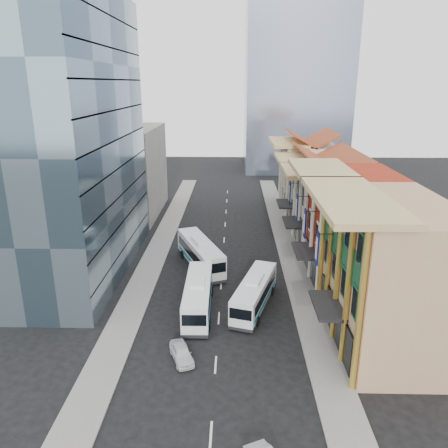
{
  "coord_description": "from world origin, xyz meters",
  "views": [
    {
      "loc": [
        1.32,
        -27.59,
        20.69
      ],
      "look_at": [
        0.14,
        22.24,
        4.52
      ],
      "focal_mm": 35.0,
      "sensor_mm": 36.0,
      "label": 1
    }
  ],
  "objects_px": {
    "bus_right": "(254,292)",
    "sedan_left": "(182,353)",
    "office_tower": "(63,139)",
    "bus_left_near": "(198,295)",
    "shophouse_tan": "(390,274)",
    "bus_left_far": "(200,253)"
  },
  "relations": [
    {
      "from": "sedan_left",
      "to": "bus_left_far",
      "type": "bearing_deg",
      "value": 68.55
    },
    {
      "from": "shophouse_tan",
      "to": "bus_right",
      "type": "height_order",
      "value": "shophouse_tan"
    },
    {
      "from": "bus_left_far",
      "to": "shophouse_tan",
      "type": "bearing_deg",
      "value": -63.6
    },
    {
      "from": "bus_left_far",
      "to": "bus_left_near",
      "type": "bearing_deg",
      "value": -108.88
    },
    {
      "from": "office_tower",
      "to": "bus_left_near",
      "type": "height_order",
      "value": "office_tower"
    },
    {
      "from": "bus_right",
      "to": "office_tower",
      "type": "bearing_deg",
      "value": 173.12
    },
    {
      "from": "bus_left_far",
      "to": "sedan_left",
      "type": "relative_size",
      "value": 3.15
    },
    {
      "from": "bus_left_near",
      "to": "bus_left_far",
      "type": "distance_m",
      "value": 10.39
    },
    {
      "from": "office_tower",
      "to": "sedan_left",
      "type": "relative_size",
      "value": 8.59
    },
    {
      "from": "office_tower",
      "to": "sedan_left",
      "type": "bearing_deg",
      "value": -50.56
    },
    {
      "from": "shophouse_tan",
      "to": "bus_left_far",
      "type": "height_order",
      "value": "shophouse_tan"
    },
    {
      "from": "shophouse_tan",
      "to": "bus_left_near",
      "type": "relative_size",
      "value": 1.37
    },
    {
      "from": "shophouse_tan",
      "to": "sedan_left",
      "type": "height_order",
      "value": "shophouse_tan"
    },
    {
      "from": "bus_left_far",
      "to": "bus_right",
      "type": "height_order",
      "value": "bus_left_far"
    },
    {
      "from": "bus_left_near",
      "to": "shophouse_tan",
      "type": "bearing_deg",
      "value": -15.98
    },
    {
      "from": "office_tower",
      "to": "sedan_left",
      "type": "xyz_separation_m",
      "value": [
        14.32,
        -17.4,
        -14.41
      ]
    },
    {
      "from": "office_tower",
      "to": "sedan_left",
      "type": "height_order",
      "value": "office_tower"
    },
    {
      "from": "bus_right",
      "to": "sedan_left",
      "type": "bearing_deg",
      "value": -108.56
    },
    {
      "from": "bus_left_far",
      "to": "bus_right",
      "type": "distance_m",
      "value": 11.24
    },
    {
      "from": "office_tower",
      "to": "bus_left_far",
      "type": "xyz_separation_m",
      "value": [
        14.43,
        0.69,
        -13.23
      ]
    },
    {
      "from": "shophouse_tan",
      "to": "bus_right",
      "type": "xyz_separation_m",
      "value": [
        -10.65,
        5.14,
        -4.42
      ]
    },
    {
      "from": "bus_right",
      "to": "sedan_left",
      "type": "distance_m",
      "value": 10.51
    }
  ]
}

